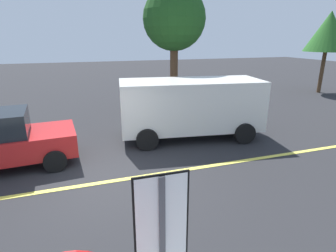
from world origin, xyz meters
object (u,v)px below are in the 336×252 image
white_van (190,105)px  tree_centre_verge (329,32)px  speed_limit_sign (162,243)px  tree_left_verge (174,20)px

white_van → tree_centre_verge: 13.69m
speed_limit_sign → tree_centre_verge: 20.15m
speed_limit_sign → tree_left_verge: size_ratio=0.42×
speed_limit_sign → tree_left_verge: 11.78m
speed_limit_sign → white_van: 7.86m
speed_limit_sign → tree_centre_verge: (15.47, 12.71, 2.30)m
speed_limit_sign → tree_centre_verge: tree_centre_verge is taller
tree_left_verge → tree_centre_verge: bearing=9.5°
speed_limit_sign → tree_left_verge: tree_left_verge is taller
speed_limit_sign → tree_centre_verge: bearing=39.4°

